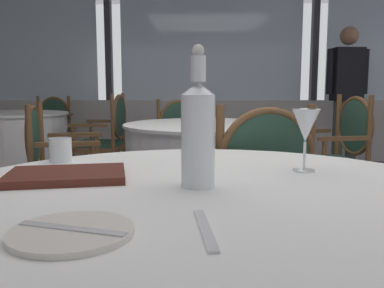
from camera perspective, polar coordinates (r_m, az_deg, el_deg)
window_wall_far at (r=5.77m, az=2.64°, el=8.19°), size 9.13×0.14×2.63m
side_plate at (r=0.70m, az=-16.44°, el=-11.71°), size 0.20×0.20×0.01m
butter_knife at (r=0.69m, az=-16.46°, el=-11.30°), size 0.19×0.07×0.00m
dinner_fork at (r=0.69m, az=1.85°, el=-11.75°), size 0.04×0.20×0.00m
water_bottle at (r=0.97m, az=0.84°, el=1.83°), size 0.08×0.08×0.33m
wine_glass at (r=1.19m, az=15.56°, el=2.31°), size 0.08×0.08×0.18m
water_tumbler at (r=1.38m, az=-17.86°, el=-0.78°), size 0.07×0.07×0.08m
menu_book at (r=1.12m, az=-17.08°, el=-4.18°), size 0.33×0.26×0.02m
background_table_0 at (r=2.84m, az=1.97°, el=-4.88°), size 1.13×1.13×0.77m
dining_chair_0_0 at (r=1.88m, az=8.91°, el=-6.52°), size 0.60×0.55×0.94m
dining_chair_0_1 at (r=3.18m, az=19.71°, el=-0.79°), size 0.55×0.60×0.96m
dining_chair_0_2 at (r=3.76m, az=-1.41°, el=0.68°), size 0.60×0.55×0.91m
dining_chair_0_3 at (r=2.76m, az=-18.38°, el=-2.32°), size 0.55×0.60×0.91m
background_table_2 at (r=4.52m, az=-24.24°, el=-0.87°), size 1.20×1.20×0.77m
dining_chair_2_2 at (r=4.10m, az=-11.69°, el=1.27°), size 0.49×0.56×0.96m
dining_chair_2_3 at (r=5.41m, az=-19.16°, el=2.40°), size 0.56×0.49×0.92m
diner_person_0 at (r=5.44m, az=20.78°, el=7.25°), size 0.53×0.24×1.76m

